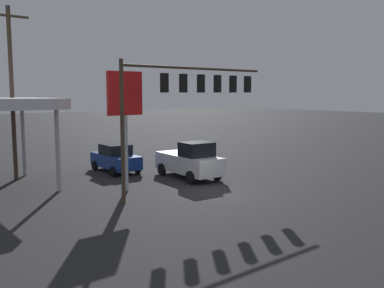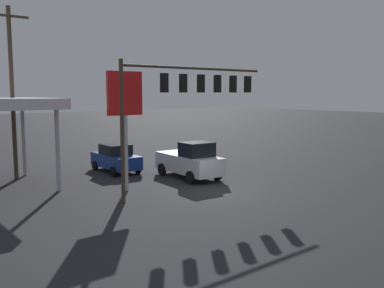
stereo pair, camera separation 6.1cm
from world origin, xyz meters
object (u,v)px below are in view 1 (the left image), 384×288
traffic_signal_assembly (190,91)px  sedan_waiting (116,158)px  price_sign (125,102)px  utility_pole (12,90)px  pickup_parked (190,161)px

traffic_signal_assembly → sedan_waiting: 9.06m
price_sign → sedan_waiting: bearing=-113.5°
utility_pole → price_sign: bearing=118.1°
sedan_waiting → utility_pole: bearing=-102.7°
traffic_signal_assembly → price_sign: 3.62m
traffic_signal_assembly → price_sign: traffic_signal_assembly is taller
traffic_signal_assembly → pickup_parked: (-2.26, -2.78, -4.45)m
price_sign → traffic_signal_assembly: bearing=140.5°
pickup_parked → sedan_waiting: 5.66m
traffic_signal_assembly → utility_pole: (6.58, -9.43, 0.09)m
sedan_waiting → traffic_signal_assembly: bearing=4.6°
traffic_signal_assembly → utility_pole: utility_pole is taller
pickup_parked → sedan_waiting: bearing=-147.9°
utility_pole → sedan_waiting: utility_pole is taller
utility_pole → traffic_signal_assembly: bearing=124.9°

